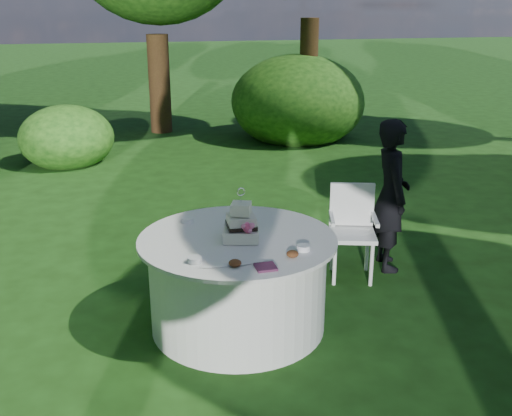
# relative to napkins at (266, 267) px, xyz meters

# --- Properties ---
(ground) EXTENTS (80.00, 80.00, 0.00)m
(ground) POSITION_rel_napkins_xyz_m (-0.06, 0.61, -0.78)
(ground) COLOR #16350E
(ground) RESTS_ON ground
(napkins) EXTENTS (0.14, 0.14, 0.02)m
(napkins) POSITION_rel_napkins_xyz_m (0.00, 0.00, 0.00)
(napkins) COLOR #4B203B
(napkins) RESTS_ON table
(feather_plume) EXTENTS (0.48, 0.07, 0.01)m
(feather_plume) POSITION_rel_napkins_xyz_m (-0.20, 0.11, -0.00)
(feather_plume) COLOR white
(feather_plume) RESTS_ON table
(guest) EXTENTS (0.46, 0.60, 1.49)m
(guest) POSITION_rel_napkins_xyz_m (1.64, 1.38, -0.03)
(guest) COLOR black
(guest) RESTS_ON ground
(table) EXTENTS (1.56, 1.56, 0.77)m
(table) POSITION_rel_napkins_xyz_m (-0.06, 0.61, -0.39)
(table) COLOR silver
(table) RESTS_ON ground
(cake) EXTENTS (0.33, 0.33, 0.41)m
(cake) POSITION_rel_napkins_xyz_m (-0.04, 0.57, 0.10)
(cake) COLOR silver
(cake) RESTS_ON table
(chair) EXTENTS (0.53, 0.53, 0.89)m
(chair) POSITION_rel_napkins_xyz_m (1.21, 1.29, -0.26)
(chair) COLOR white
(chair) RESTS_ON ground
(votives) EXTENTS (0.91, 0.93, 0.04)m
(votives) POSITION_rel_napkins_xyz_m (-0.16, 0.51, 0.01)
(votives) COLOR white
(votives) RESTS_ON table
(petal_cups) EXTENTS (0.53, 0.14, 0.05)m
(petal_cups) POSITION_rel_napkins_xyz_m (0.02, 0.11, 0.02)
(petal_cups) COLOR #562D16
(petal_cups) RESTS_ON table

